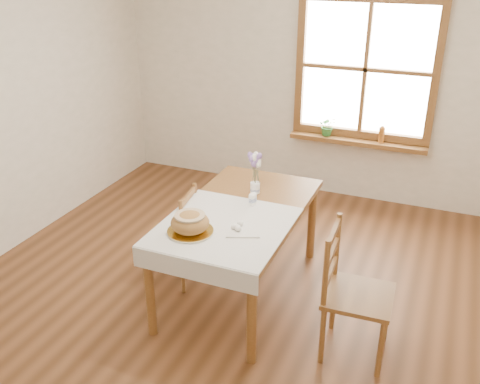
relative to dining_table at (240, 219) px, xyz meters
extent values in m
plane|color=brown|center=(0.00, -0.30, -0.66)|extent=(5.00, 5.00, 0.00)
cube|color=white|center=(0.00, 2.20, 0.64)|extent=(4.50, 0.10, 2.60)
cube|color=brown|center=(0.50, 2.16, 0.10)|extent=(1.46, 0.08, 0.08)
cube|color=brown|center=(-0.19, 2.16, 0.79)|extent=(0.08, 0.08, 1.30)
cube|color=brown|center=(1.19, 2.16, 0.79)|extent=(0.08, 0.08, 1.30)
cube|color=brown|center=(0.50, 2.16, 0.79)|extent=(0.04, 0.06, 1.30)
cube|color=brown|center=(0.50, 2.16, 0.79)|extent=(1.30, 0.06, 0.04)
cube|color=white|center=(0.50, 2.19, 0.79)|extent=(1.30, 0.01, 1.30)
cube|color=brown|center=(0.50, 2.10, 0.03)|extent=(1.46, 0.20, 0.05)
cube|color=brown|center=(0.00, 0.00, 0.06)|extent=(0.90, 1.60, 0.05)
cylinder|color=brown|center=(-0.39, -0.74, -0.31)|extent=(0.07, 0.07, 0.70)
cylinder|color=brown|center=(0.39, -0.74, -0.31)|extent=(0.07, 0.07, 0.70)
cylinder|color=brown|center=(-0.39, 0.74, -0.31)|extent=(0.07, 0.07, 0.70)
cylinder|color=brown|center=(0.39, 0.74, -0.31)|extent=(0.07, 0.07, 0.70)
cube|color=silver|center=(0.00, -0.30, 0.09)|extent=(0.91, 0.99, 0.01)
cylinder|color=white|center=(-0.18, -0.49, 0.10)|extent=(0.32, 0.32, 0.02)
ellipsoid|color=#AD753D|center=(-0.18, -0.49, 0.19)|extent=(0.27, 0.27, 0.15)
cube|color=silver|center=(0.16, -0.33, 0.10)|extent=(0.30, 0.27, 0.01)
cylinder|color=white|center=(0.06, 0.09, 0.15)|extent=(0.07, 0.07, 0.10)
cylinder|color=white|center=(0.07, 0.12, 0.14)|extent=(0.07, 0.07, 0.10)
cylinder|color=white|center=(0.00, 0.32, 0.13)|extent=(0.09, 0.09, 0.09)
imported|color=#31742E|center=(0.17, 2.10, 0.13)|extent=(0.24, 0.25, 0.16)
cylinder|color=#A75D1E|center=(0.74, 2.10, 0.14)|extent=(0.08, 0.08, 0.18)
camera|label=1|loc=(1.41, -3.41, 1.94)|focal=40.00mm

